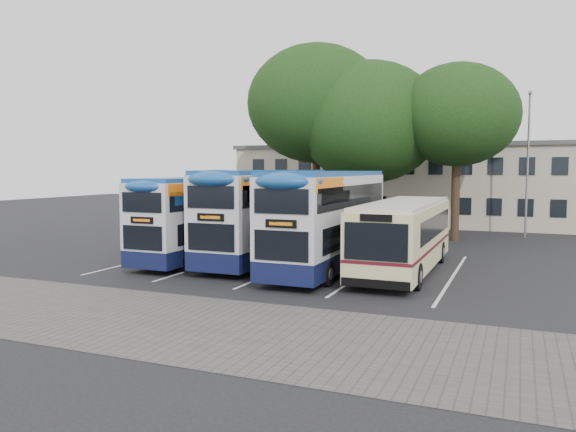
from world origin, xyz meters
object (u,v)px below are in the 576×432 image
(bus_single, at_px, (404,232))
(bus_dd_right, at_px, (328,216))
(bus_dd_left, at_px, (204,214))
(tree_left, at_px, (317,104))
(tree_right, at_px, (457,115))
(tree_mid, at_px, (369,123))
(bus_dd_mid, at_px, (267,211))
(lamp_post, at_px, (528,156))

(bus_single, bearing_deg, bus_dd_right, -166.87)
(bus_dd_right, height_order, bus_single, bus_dd_right)
(bus_dd_right, bearing_deg, bus_dd_left, 176.14)
(tree_left, relative_size, bus_single, 1.26)
(tree_left, height_order, tree_right, tree_left)
(tree_mid, xyz_separation_m, bus_dd_mid, (-1.91, -11.55, -4.91))
(lamp_post, distance_m, tree_left, 13.74)
(bus_dd_left, distance_m, bus_single, 9.54)
(tree_left, distance_m, bus_dd_mid, 13.36)
(tree_left, height_order, bus_single, tree_left)
(tree_mid, relative_size, bus_dd_right, 1.10)
(tree_mid, bearing_deg, bus_single, -68.85)
(tree_left, distance_m, tree_right, 9.15)
(lamp_post, relative_size, bus_single, 0.91)
(tree_left, height_order, bus_dd_mid, tree_left)
(tree_mid, relative_size, bus_dd_left, 1.18)
(bus_dd_right, bearing_deg, bus_dd_mid, 161.80)
(tree_right, xyz_separation_m, bus_dd_left, (-10.34, -11.89, -5.34))
(bus_dd_mid, xyz_separation_m, bus_single, (6.53, -0.39, -0.67))
(bus_dd_left, relative_size, bus_single, 0.95)
(bus_dd_mid, height_order, bus_single, bus_dd_mid)
(lamp_post, relative_size, bus_dd_mid, 0.89)
(bus_dd_mid, bearing_deg, bus_dd_right, -18.20)
(bus_dd_mid, bearing_deg, tree_right, 56.75)
(tree_right, height_order, bus_single, tree_right)
(tree_right, xyz_separation_m, bus_dd_right, (-3.94, -12.32, -5.18))
(lamp_post, distance_m, bus_dd_right, 17.49)
(lamp_post, distance_m, tree_mid, 10.02)
(lamp_post, height_order, bus_dd_mid, lamp_post)
(bus_dd_right, bearing_deg, tree_right, 72.27)
(tree_left, height_order, bus_dd_right, tree_left)
(lamp_post, xyz_separation_m, bus_dd_right, (-7.91, -15.35, -2.76))
(tree_mid, distance_m, bus_dd_mid, 12.70)
(tree_right, height_order, bus_dd_left, tree_right)
(tree_left, xyz_separation_m, bus_single, (8.25, -12.07, -6.92))
(tree_left, distance_m, tree_mid, 3.87)
(lamp_post, relative_size, tree_left, 0.72)
(tree_right, height_order, bus_dd_right, tree_right)
(tree_right, bearing_deg, tree_left, 177.01)
(tree_right, distance_m, bus_dd_mid, 14.35)
(bus_dd_mid, xyz_separation_m, bus_dd_right, (3.41, -1.12, -0.02))
(tree_mid, bearing_deg, tree_right, -3.69)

